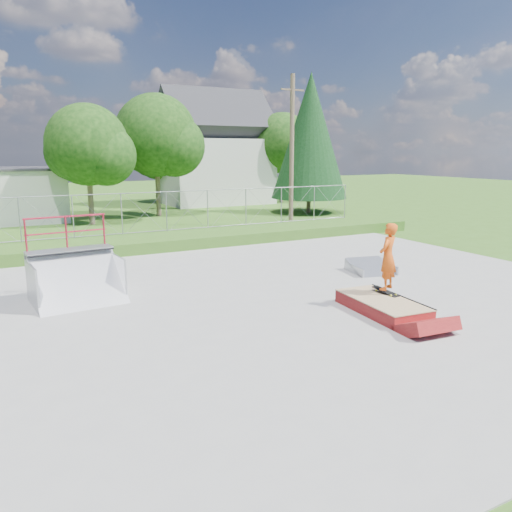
{
  "coord_description": "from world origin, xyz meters",
  "views": [
    {
      "loc": [
        -6.84,
        -11.16,
        4.02
      ],
      "look_at": [
        -0.33,
        1.22,
        1.1
      ],
      "focal_mm": 35.0,
      "sensor_mm": 36.0,
      "label": 1
    }
  ],
  "objects_px": {
    "skater": "(388,259)",
    "quarter_pipe": "(76,262)",
    "grind_box": "(382,306)",
    "flat_bank_ramp": "(371,267)"
  },
  "relations": [
    {
      "from": "grind_box",
      "to": "flat_bank_ramp",
      "type": "height_order",
      "value": "flat_bank_ramp"
    },
    {
      "from": "grind_box",
      "to": "flat_bank_ramp",
      "type": "xyz_separation_m",
      "value": [
        2.6,
        3.46,
        0.01
      ]
    },
    {
      "from": "grind_box",
      "to": "quarter_pipe",
      "type": "height_order",
      "value": "quarter_pipe"
    },
    {
      "from": "grind_box",
      "to": "quarter_pipe",
      "type": "xyz_separation_m",
      "value": [
        -6.68,
        4.55,
        0.95
      ]
    },
    {
      "from": "quarter_pipe",
      "to": "skater",
      "type": "bearing_deg",
      "value": -35.54
    },
    {
      "from": "skater",
      "to": "quarter_pipe",
      "type": "bearing_deg",
      "value": -57.78
    },
    {
      "from": "quarter_pipe",
      "to": "skater",
      "type": "relative_size",
      "value": 1.3
    },
    {
      "from": "quarter_pipe",
      "to": "skater",
      "type": "xyz_separation_m",
      "value": [
        7.11,
        -4.2,
        0.16
      ]
    },
    {
      "from": "skater",
      "to": "grind_box",
      "type": "bearing_deg",
      "value": 12.17
    },
    {
      "from": "grind_box",
      "to": "skater",
      "type": "distance_m",
      "value": 1.23
    }
  ]
}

